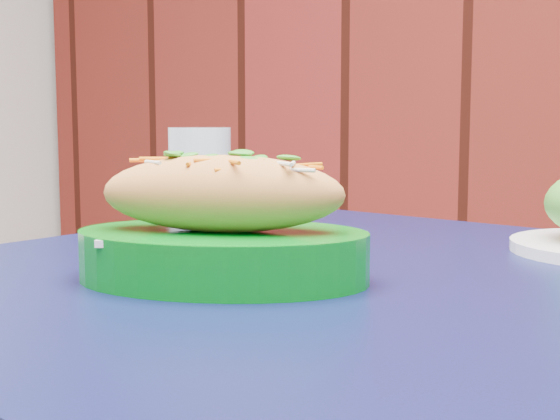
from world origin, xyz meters
The scene contains 3 objects.
cafe_table centered at (-0.40, 1.33, 0.66)m, with size 0.93×0.93×0.75m.
banh_mi_basket centered at (-0.48, 1.24, 0.80)m, with size 0.30×0.25×0.12m.
water_glass centered at (-0.70, 1.50, 0.82)m, with size 0.08×0.08×0.13m, color silver.
Camera 1 is at (-0.10, 0.68, 0.89)m, focal length 50.00 mm.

